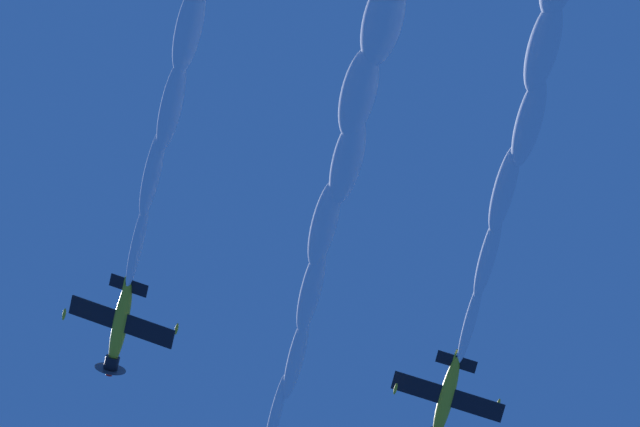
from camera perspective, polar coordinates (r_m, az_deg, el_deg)
airplane_left_wingman at (r=93.53m, az=-9.61°, el=-5.39°), size 8.43×8.03×3.43m
airplane_right_wingman at (r=95.69m, az=6.04°, el=-8.96°), size 8.62×7.99×3.08m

